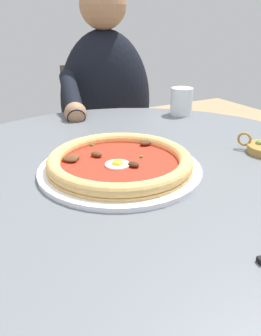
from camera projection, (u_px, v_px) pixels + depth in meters
The scene contains 5 objects.
dining_table at pixel (140, 220), 0.76m from camera, with size 1.05×1.05×0.75m.
pizza_on_plate at pixel (120, 163), 0.70m from camera, with size 0.34×0.34×0.04m.
water_glass at pixel (181, 103), 1.10m from camera, with size 0.07×0.07×0.09m.
diner_person at pixel (107, 152), 1.45m from camera, with size 0.46×0.48×1.16m.
cafe_chair_diner at pixel (104, 142), 1.57m from camera, with size 0.50×0.50×0.84m.
Camera 1 is at (0.33, 0.56, 1.04)m, focal length 36.31 mm.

